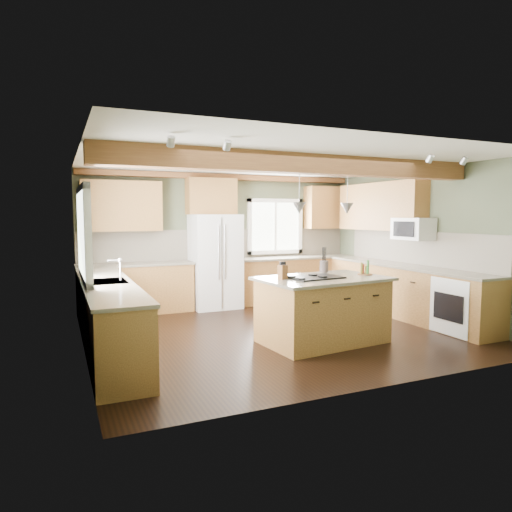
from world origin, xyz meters
name	(u,v)px	position (x,y,z in m)	size (l,w,h in m)	color
floor	(278,331)	(0.00, 0.00, 0.00)	(5.60, 5.60, 0.00)	black
ceiling	(279,161)	(0.00, 0.00, 2.60)	(5.60, 5.60, 0.00)	silver
wall_back	(223,239)	(0.00, 2.50, 1.30)	(5.60, 5.60, 0.00)	#485039
wall_left	(81,253)	(-2.80, 0.00, 1.30)	(5.00, 5.00, 0.00)	#485039
wall_right	(420,243)	(2.80, 0.00, 1.30)	(5.00, 5.00, 0.00)	#485039
ceiling_beam	(305,164)	(0.00, -0.78, 2.47)	(5.55, 0.26, 0.26)	#5B321A
soffit_trim	(224,177)	(0.00, 2.40, 2.54)	(5.55, 0.20, 0.10)	#5B321A
backsplash_back	(223,244)	(0.00, 2.48, 1.21)	(5.58, 0.03, 0.58)	brown
backsplash_right	(417,248)	(2.78, 0.05, 1.21)	(0.03, 3.70, 0.58)	brown
base_cab_back_left	(136,289)	(-1.79, 2.20, 0.44)	(2.02, 0.60, 0.88)	brown
counter_back_left	(136,264)	(-1.79, 2.20, 0.90)	(2.06, 0.64, 0.04)	#50493A
base_cab_back_right	(295,279)	(1.49, 2.20, 0.44)	(2.62, 0.60, 0.88)	brown
counter_back_right	(295,258)	(1.49, 2.20, 0.90)	(2.66, 0.64, 0.04)	#50493A
base_cab_left	(108,317)	(-2.50, 0.05, 0.44)	(0.60, 3.70, 0.88)	brown
counter_left	(107,283)	(-2.50, 0.05, 0.90)	(0.64, 3.74, 0.04)	#50493A
base_cab_right	(404,292)	(2.50, 0.05, 0.44)	(0.60, 3.70, 0.88)	brown
counter_right	(404,266)	(2.50, 0.05, 0.90)	(0.64, 3.74, 0.04)	#50493A
upper_cab_back_left	(122,206)	(-1.99, 2.33, 1.95)	(1.40, 0.35, 0.90)	brown
upper_cab_over_fridge	(211,196)	(-0.30, 2.33, 2.15)	(0.96, 0.35, 0.70)	brown
upper_cab_right	(380,207)	(2.62, 0.90, 1.95)	(0.35, 2.20, 0.90)	brown
upper_cab_back_corner	(325,208)	(2.30, 2.33, 1.95)	(0.90, 0.35, 0.90)	brown
window_left	(82,234)	(-2.78, 0.05, 1.55)	(0.04, 1.60, 1.05)	white
window_back	(275,226)	(1.15, 2.48, 1.55)	(1.10, 0.04, 1.00)	white
sink	(107,282)	(-2.50, 0.05, 0.91)	(0.50, 0.65, 0.03)	#262628
faucet	(120,271)	(-2.32, 0.05, 1.05)	(0.02, 0.02, 0.28)	#B2B2B7
dishwasher	(121,343)	(-2.49, -1.25, 0.43)	(0.60, 0.60, 0.84)	white
oven	(463,306)	(2.49, -1.25, 0.43)	(0.60, 0.72, 0.84)	white
microwave	(413,229)	(2.58, -0.05, 1.55)	(0.40, 0.70, 0.38)	white
pendant_left	(299,208)	(-0.10, -0.82, 1.88)	(0.18, 0.18, 0.16)	#B2B2B7
pendant_right	(347,209)	(0.72, -0.74, 1.88)	(0.18, 0.18, 0.16)	#B2B2B7
refrigerator	(215,261)	(-0.30, 2.12, 0.90)	(0.90, 0.74, 1.80)	silver
island	(323,311)	(0.31, -0.78, 0.44)	(1.66, 1.01, 0.88)	brown
island_top	(323,279)	(0.31, -0.78, 0.90)	(1.77, 1.12, 0.04)	#50493A
cooktop	(315,277)	(0.17, -0.80, 0.93)	(0.72, 0.48, 0.02)	black
knife_block	(283,272)	(-0.29, -0.72, 1.02)	(0.12, 0.09, 0.19)	brown
utensil_crock	(324,266)	(0.64, -0.29, 1.01)	(0.13, 0.13, 0.17)	#36322B
bottle_tray	(365,268)	(1.03, -0.77, 1.02)	(0.22, 0.22, 0.20)	brown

